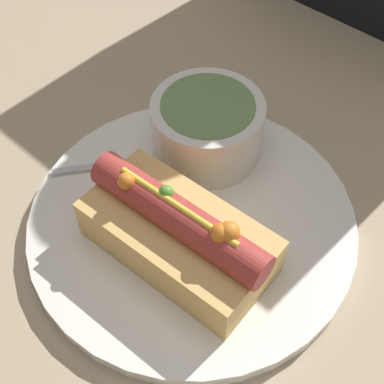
# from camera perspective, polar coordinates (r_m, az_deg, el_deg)

# --- Properties ---
(ground_plane) EXTENTS (4.00, 4.00, 0.00)m
(ground_plane) POSITION_cam_1_polar(r_m,az_deg,el_deg) (0.46, 0.00, -3.61)
(ground_plane) COLOR tan
(dinner_plate) EXTENTS (0.28, 0.28, 0.01)m
(dinner_plate) POSITION_cam_1_polar(r_m,az_deg,el_deg) (0.46, 0.00, -3.14)
(dinner_plate) COLOR white
(dinner_plate) RESTS_ON ground_plane
(hot_dog) EXTENTS (0.15, 0.08, 0.07)m
(hot_dog) POSITION_cam_1_polar(r_m,az_deg,el_deg) (0.41, -1.40, -4.36)
(hot_dog) COLOR #DBAD60
(hot_dog) RESTS_ON dinner_plate
(soup_bowl) EXTENTS (0.10, 0.10, 0.06)m
(soup_bowl) POSITION_cam_1_polar(r_m,az_deg,el_deg) (0.48, 1.64, 7.14)
(soup_bowl) COLOR silver
(soup_bowl) RESTS_ON dinner_plate
(spoon) EXTENTS (0.11, 0.13, 0.01)m
(spoon) POSITION_cam_1_polar(r_m,az_deg,el_deg) (0.49, -1.53, 4.01)
(spoon) COLOR #B7B7BC
(spoon) RESTS_ON dinner_plate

